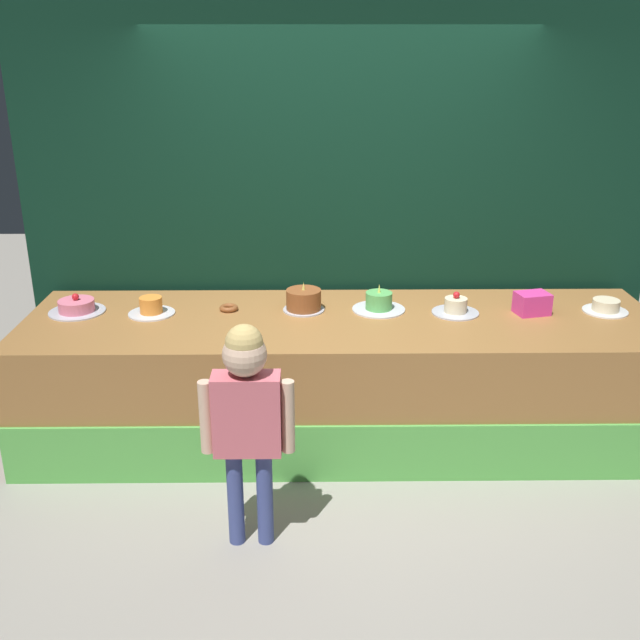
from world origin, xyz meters
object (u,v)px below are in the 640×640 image
at_px(cake_far_left, 77,307).
at_px(child_figure, 247,407).
at_px(pink_box, 532,303).
at_px(cake_left, 151,307).
at_px(donut, 229,308).
at_px(cake_right, 456,307).
at_px(cake_far_right, 606,307).
at_px(cake_center_left, 304,300).
at_px(cake_center_right, 379,303).

bearing_deg(cake_far_left, child_figure, -46.68).
height_order(pink_box, cake_left, pink_box).
height_order(child_figure, donut, child_figure).
distance_m(cake_left, cake_right, 1.91).
bearing_deg(pink_box, child_figure, -145.05).
relative_size(pink_box, cake_right, 0.68).
distance_m(pink_box, cake_right, 0.48).
xyz_separation_m(child_figure, cake_far_right, (2.17, 1.21, 0.07)).
distance_m(cake_far_left, cake_center_left, 1.43).
bearing_deg(child_figure, cake_far_right, 29.13).
height_order(child_figure, cake_far_left, child_figure).
bearing_deg(cake_center_left, cake_center_right, 0.09).
bearing_deg(cake_far_left, cake_center_right, 0.56).
relative_size(pink_box, cake_left, 0.69).
bearing_deg(cake_left, pink_box, -0.46).
xyz_separation_m(pink_box, cake_far_right, (0.48, 0.03, -0.03)).
distance_m(cake_center_left, cake_far_right, 1.91).
height_order(child_figure, pink_box, child_figure).
bearing_deg(child_figure, cake_far_left, 133.32).
bearing_deg(cake_far_left, donut, 1.50).
height_order(cake_far_left, cake_right, cake_right).
bearing_deg(child_figure, pink_box, 34.95).
bearing_deg(cake_right, child_figure, -135.56).
bearing_deg(cake_center_right, cake_left, -177.75).
distance_m(cake_far_left, cake_far_right, 3.33).
bearing_deg(donut, pink_box, -2.45).
xyz_separation_m(pink_box, cake_center_left, (-1.43, 0.07, -0.00)).
distance_m(cake_center_left, cake_right, 0.96).
xyz_separation_m(cake_left, cake_center_right, (1.43, 0.06, 0.00)).
relative_size(cake_far_left, cake_far_right, 1.26).
bearing_deg(cake_far_right, cake_right, -178.99).
xyz_separation_m(cake_far_left, cake_right, (2.38, -0.05, 0.00)).
height_order(cake_center_right, cake_far_right, cake_center_right).
relative_size(child_figure, donut, 10.04).
xyz_separation_m(donut, cake_center_right, (0.95, -0.01, 0.03)).
height_order(child_figure, cake_center_right, child_figure).
relative_size(child_figure, cake_left, 4.09).
xyz_separation_m(cake_center_right, cake_far_right, (1.43, -0.05, -0.01)).
distance_m(child_figure, cake_far_right, 2.48).
bearing_deg(cake_right, pink_box, -1.12).
distance_m(pink_box, cake_center_right, 0.96).
bearing_deg(cake_right, cake_far_right, 1.01).
height_order(cake_center_left, cake_far_right, cake_center_left).
relative_size(donut, cake_far_left, 0.34).
bearing_deg(cake_center_right, donut, 179.62).
height_order(pink_box, cake_right, cake_right).
xyz_separation_m(pink_box, cake_far_left, (-2.86, 0.06, -0.03)).
distance_m(child_figure, donut, 1.28).
bearing_deg(cake_right, cake_far_left, 178.87).
xyz_separation_m(cake_far_left, cake_far_right, (3.33, -0.03, -0.00)).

